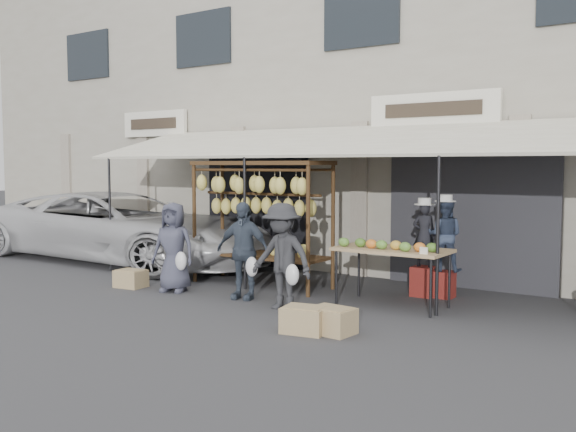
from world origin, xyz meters
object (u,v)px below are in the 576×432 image
(customer_right, at_px, (282,256))
(crate_near_b, at_px, (332,321))
(banana_rack, at_px, (259,198))
(vendor_right, at_px, (445,235))
(produce_table, at_px, (391,250))
(crate_far, at_px, (131,279))
(customer_mid, at_px, (243,250))
(customer_left, at_px, (174,247))
(vendor_left, at_px, (424,235))
(van, at_px, (117,210))
(crate_near_a, at_px, (305,320))

(customer_right, relative_size, crate_near_b, 2.90)
(banana_rack, xyz_separation_m, vendor_right, (3.11, 0.87, -0.55))
(banana_rack, xyz_separation_m, customer_right, (1.40, -1.30, -0.77))
(produce_table, xyz_separation_m, crate_near_b, (0.04, -1.84, -0.71))
(crate_far, bearing_deg, customer_mid, 9.03)
(vendor_right, bearing_deg, crate_far, 13.39)
(customer_right, xyz_separation_m, crate_far, (-3.20, -0.10, -0.65))
(produce_table, relative_size, vendor_right, 1.45)
(produce_table, bearing_deg, customer_left, -164.70)
(customer_left, bearing_deg, crate_far, 172.76)
(vendor_left, distance_m, crate_near_b, 3.01)
(customer_mid, distance_m, crate_far, 2.37)
(banana_rack, distance_m, van, 4.54)
(customer_left, bearing_deg, vendor_right, 9.64)
(vendor_right, distance_m, crate_near_a, 3.31)
(banana_rack, bearing_deg, van, 172.24)
(banana_rack, height_order, vendor_right, banana_rack)
(banana_rack, distance_m, crate_far, 2.69)
(vendor_left, relative_size, crate_near_b, 1.92)
(banana_rack, relative_size, crate_far, 5.10)
(vendor_right, xyz_separation_m, crate_far, (-4.91, -2.27, -0.87))
(crate_near_b, bearing_deg, vendor_right, 82.72)
(banana_rack, relative_size, crate_near_a, 4.68)
(crate_near_a, bearing_deg, banana_rack, 137.10)
(customer_mid, relative_size, crate_near_a, 2.84)
(produce_table, bearing_deg, customer_right, -140.84)
(banana_rack, height_order, crate_far, banana_rack)
(produce_table, bearing_deg, banana_rack, 174.73)
(customer_mid, height_order, crate_far, customer_mid)
(crate_far, bearing_deg, crate_near_b, -8.58)
(crate_near_a, relative_size, crate_far, 1.09)
(vendor_left, relative_size, vendor_right, 0.90)
(produce_table, relative_size, customer_left, 1.11)
(produce_table, xyz_separation_m, crate_far, (-4.50, -1.15, -0.72))
(crate_far, bearing_deg, produce_table, 14.40)
(customer_right, bearing_deg, crate_far, -177.63)
(crate_near_b, bearing_deg, crate_near_a, -152.15)
(customer_right, bearing_deg, crate_near_a, -42.46)
(crate_near_a, height_order, van, van)
(customer_left, relative_size, van, 0.27)
(vendor_left, xyz_separation_m, customer_mid, (-2.34, -1.85, -0.23))
(customer_mid, bearing_deg, produce_table, 8.41)
(customer_left, bearing_deg, van, 134.72)
(produce_table, height_order, customer_left, customer_left)
(customer_left, relative_size, customer_right, 0.96)
(customer_mid, relative_size, crate_near_b, 2.86)
(produce_table, distance_m, customer_right, 1.67)
(customer_right, xyz_separation_m, crate_near_a, (1.02, -0.95, -0.63))
(produce_table, height_order, crate_far, produce_table)
(produce_table, height_order, crate_near_b, produce_table)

